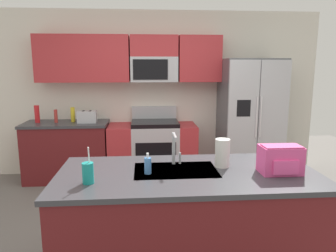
# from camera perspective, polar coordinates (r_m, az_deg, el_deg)

# --- Properties ---
(ground_plane) EXTENTS (9.00, 9.00, 0.00)m
(ground_plane) POSITION_cam_1_polar(r_m,az_deg,el_deg) (3.53, 0.32, -18.93)
(ground_plane) COLOR #66605B
(ground_plane) RESTS_ON ground
(kitchen_wall_unit) EXTENTS (5.20, 0.43, 2.60)m
(kitchen_wall_unit) POSITION_cam_1_polar(r_m,az_deg,el_deg) (5.14, -3.24, 7.70)
(kitchen_wall_unit) COLOR silver
(kitchen_wall_unit) RESTS_ON ground
(back_counter) EXTENTS (1.26, 0.63, 0.90)m
(back_counter) POSITION_cam_1_polar(r_m,az_deg,el_deg) (5.16, -17.60, -4.29)
(back_counter) COLOR maroon
(back_counter) RESTS_ON ground
(range_oven) EXTENTS (1.36, 0.61, 1.10)m
(range_oven) POSITION_cam_1_polar(r_m,az_deg,el_deg) (5.03, -2.77, -4.27)
(range_oven) COLOR #B7BABF
(range_oven) RESTS_ON ground
(refrigerator) EXTENTS (0.90, 0.76, 1.85)m
(refrigerator) POSITION_cam_1_polar(r_m,az_deg,el_deg) (5.13, 14.45, 1.21)
(refrigerator) COLOR #4C4F54
(refrigerator) RESTS_ON ground
(island_counter) EXTENTS (2.11, 0.99, 0.90)m
(island_counter) POSITION_cam_1_polar(r_m,az_deg,el_deg) (2.79, 3.47, -16.88)
(island_counter) COLOR maroon
(island_counter) RESTS_ON ground
(toaster) EXTENTS (0.28, 0.16, 0.18)m
(toaster) POSITION_cam_1_polar(r_m,az_deg,el_deg) (4.93, -14.31, 1.62)
(toaster) COLOR #B7BABF
(toaster) RESTS_ON back_counter
(pepper_mill) EXTENTS (0.05, 0.05, 0.20)m
(pepper_mill) POSITION_cam_1_polar(r_m,az_deg,el_deg) (5.08, -19.48, 1.68)
(pepper_mill) COLOR #B2332D
(pepper_mill) RESTS_ON back_counter
(bottle_yellow) EXTENTS (0.06, 0.06, 0.22)m
(bottle_yellow) POSITION_cam_1_polar(r_m,az_deg,el_deg) (5.07, -16.71, 1.99)
(bottle_yellow) COLOR yellow
(bottle_yellow) RESTS_ON back_counter
(bottle_red) EXTENTS (0.07, 0.07, 0.26)m
(bottle_red) POSITION_cam_1_polar(r_m,az_deg,el_deg) (5.17, -22.44, 2.00)
(bottle_red) COLOR red
(bottle_red) RESTS_ON back_counter
(sink_faucet) EXTENTS (0.08, 0.21, 0.28)m
(sink_faucet) POSITION_cam_1_polar(r_m,az_deg,el_deg) (2.73, 1.11, -3.60)
(sink_faucet) COLOR #B7BABF
(sink_faucet) RESTS_ON island_counter
(drink_cup_teal) EXTENTS (0.08, 0.08, 0.28)m
(drink_cup_teal) POSITION_cam_1_polar(r_m,az_deg,el_deg) (2.41, -14.16, -8.16)
(drink_cup_teal) COLOR teal
(drink_cup_teal) RESTS_ON island_counter
(soap_dispenser) EXTENTS (0.06, 0.06, 0.17)m
(soap_dispenser) POSITION_cam_1_polar(r_m,az_deg,el_deg) (2.55, -3.65, -7.06)
(soap_dispenser) COLOR #4C8CD8
(soap_dispenser) RESTS_ON island_counter
(paper_towel_roll) EXTENTS (0.12, 0.12, 0.24)m
(paper_towel_roll) POSITION_cam_1_polar(r_m,az_deg,el_deg) (2.74, 9.73, -4.79)
(paper_towel_roll) COLOR white
(paper_towel_roll) RESTS_ON island_counter
(backpack) EXTENTS (0.32, 0.22, 0.23)m
(backpack) POSITION_cam_1_polar(r_m,az_deg,el_deg) (2.69, 19.54, -5.60)
(backpack) COLOR #EA4C93
(backpack) RESTS_ON island_counter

